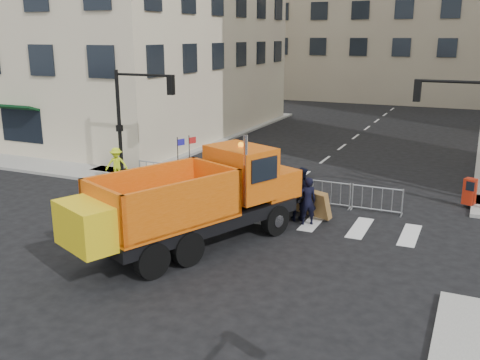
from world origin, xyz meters
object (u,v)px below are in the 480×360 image
at_px(cop_c, 299,197).
at_px(cop_b, 302,189).
at_px(plow_truck, 193,199).
at_px(cop_a, 307,201).
at_px(worker, 117,164).
at_px(newspaper_box, 470,191).

bearing_deg(cop_c, cop_b, -110.66).
relative_size(cop_b, cop_c, 0.94).
xyz_separation_m(plow_truck, cop_b, (2.11, 5.22, -0.79)).
bearing_deg(cop_a, worker, -41.84).
bearing_deg(newspaper_box, cop_a, -118.47).
distance_m(cop_c, newspaper_box, 7.49).
bearing_deg(cop_c, plow_truck, 26.85).
bearing_deg(cop_c, cop_a, 116.21).
height_order(plow_truck, cop_a, plow_truck).
bearing_deg(plow_truck, worker, 76.20).
height_order(plow_truck, cop_b, plow_truck).
bearing_deg(cop_a, plow_truck, 20.95).
distance_m(cop_a, newspaper_box, 7.31).
height_order(cop_a, worker, cop_a).
distance_m(cop_c, worker, 9.79).
height_order(cop_c, newspaper_box, cop_c).
distance_m(cop_a, cop_b, 1.64).
distance_m(cop_a, cop_c, 0.52).
distance_m(plow_truck, cop_c, 4.71).
bearing_deg(plow_truck, cop_b, 1.02).
bearing_deg(cop_b, worker, 27.67).
distance_m(cop_b, worker, 9.42).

